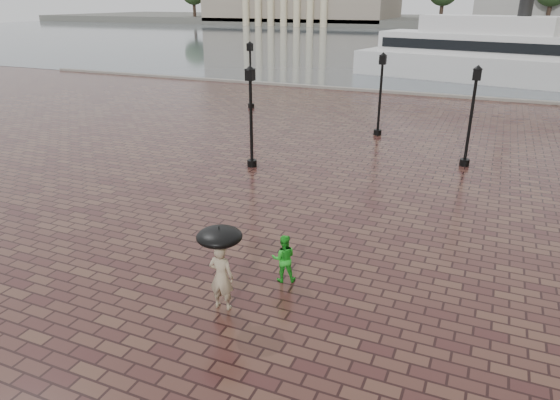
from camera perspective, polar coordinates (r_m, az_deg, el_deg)
name	(u,v)px	position (r m, az deg, el deg)	size (l,w,h in m)	color
ground	(290,311)	(12.63, 1.20, -12.59)	(300.00, 300.00, 0.00)	#351918
harbour_water	(481,42)	(101.98, 22.02, 16.41)	(240.00, 240.00, 0.00)	#4A525A
quay_edge	(443,97)	(42.45, 18.09, 11.18)	(80.00, 0.60, 0.30)	slate
far_shore	(494,22)	(169.81, 23.22, 18.22)	(300.00, 60.00, 2.00)	#4C4C47
street_lamps	(386,95)	(28.22, 12.02, 11.61)	(21.44, 14.44, 4.40)	black
adult_pedestrian	(221,277)	(12.39, -6.71, -8.73)	(0.64, 0.42, 1.74)	tan
child_pedestrian	(284,258)	(13.53, 0.42, -6.67)	(0.66, 0.51, 1.35)	green
ferry_near	(484,55)	(52.12, 22.32, 15.13)	(24.85, 10.80, 7.93)	silver
umbrella	(219,237)	(11.87, -6.94, -4.17)	(1.10, 1.10, 1.16)	black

